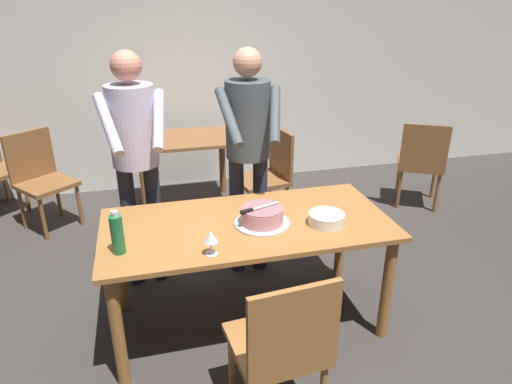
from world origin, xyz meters
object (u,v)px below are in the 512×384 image
Objects in this scene: main_dining_table at (247,237)px; background_chair_2 at (421,161)px; plate_stack at (326,219)px; chair_near_side at (282,344)px; person_cutting_cake at (248,140)px; background_chair_1 at (269,173)px; background_chair_3 at (41,177)px; background_table at (185,153)px; cake_knife at (252,210)px; wine_glass_near at (211,237)px; water_bottle at (117,234)px; cake_on_platter at (262,216)px; person_standing_beside at (135,147)px.

background_chair_2 is at bearing 32.74° from main_dining_table.
chair_near_side is (-0.48, -0.66, -0.29)m from plate_stack.
background_chair_2 is (1.67, 1.51, -0.29)m from plate_stack.
person_cutting_cake is 1.06m from background_chair_1.
background_chair_1 is at bearing -11.67° from background_chair_3.
background_table is 2.39m from background_chair_2.
wine_glass_near reaches higher than cake_knife.
person_cutting_cake is at bearing -115.68° from background_chair_1.
water_bottle is 0.28× the size of background_chair_2.
background_chair_3 is at bearing 119.91° from wine_glass_near.
chair_near_side is at bearing -134.72° from background_chair_2.
water_bottle reaches higher than background_chair_1.
person_cutting_cake reaches higher than main_dining_table.
cake_knife is 1.82× the size of wine_glass_near.
cake_knife is 0.46m from plate_stack.
background_chair_1 reaches higher than plate_stack.
background_table is at bearing 97.56° from cake_on_platter.
main_dining_table is 1.03× the size of person_standing_beside.
cake_on_platter is 0.85m from water_bottle.
background_chair_3 is (-1.25, 2.17, -0.36)m from wine_glass_near.
water_bottle is 1.03m from chair_near_side.
person_cutting_cake reaches higher than plate_stack.
main_dining_table is 1.96× the size of background_chair_3.
background_chair_2 is (2.15, 2.17, 0.00)m from chair_near_side.
background_chair_2 is (1.59, -0.06, 0.00)m from background_chair_1.
background_chair_1 is (1.18, 0.77, -0.58)m from person_standing_beside.
wine_glass_near reaches higher than main_dining_table.
person_cutting_cake reaches higher than chair_near_side.
background_chair_3 is (-1.51, 2.66, 0.00)m from chair_near_side.
main_dining_table is 7.06× the size of water_bottle.
plate_stack is 0.22× the size of background_table.
background_chair_3 is (-1.34, -0.09, -0.09)m from background_table.
background_table is at bearing 144.25° from background_chair_1.
cake_on_platter is at bearing 19.70° from cake_knife.
cake_knife is at bearing -145.81° from background_chair_2.
main_dining_table is at bearing 102.60° from cake_knife.
wine_glass_near is 0.16× the size of chair_near_side.
wine_glass_near is 2.29m from background_table.
main_dining_table is at bearing -84.66° from background_table.
background_chair_3 is at bearing 134.87° from plate_stack.
person_standing_beside is at bearing -109.21° from background_table.
water_bottle is at bearing -98.30° from person_standing_beside.
person_cutting_cake reaches higher than background_chair_3.
wine_glass_near is 0.16× the size of background_chair_3.
chair_near_side is at bearing -91.36° from main_dining_table.
chair_near_side is at bearing -40.37° from water_bottle.
person_standing_beside is 1.72× the size of background_table.
water_bottle reaches higher than cake_on_platter.
background_table is at bearing 4.05° from background_chair_3.
plate_stack is 0.24× the size of background_chair_1.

